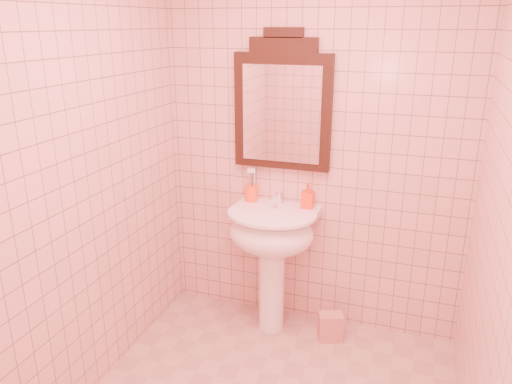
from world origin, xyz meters
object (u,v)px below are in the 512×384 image
(mirror, at_px, (282,106))
(soap_dispenser, at_px, (308,196))
(towel, at_px, (331,327))
(pedestal_sink, at_px, (272,241))
(toothbrush_cup, at_px, (251,193))

(mirror, bearing_deg, soap_dispenser, -14.46)
(towel, bearing_deg, pedestal_sink, 179.79)
(mirror, height_order, soap_dispenser, mirror)
(towel, bearing_deg, soap_dispenser, 145.37)
(toothbrush_cup, distance_m, towel, 1.04)
(soap_dispenser, height_order, towel, soap_dispenser)
(mirror, distance_m, toothbrush_cup, 0.63)
(pedestal_sink, height_order, mirror, mirror)
(pedestal_sink, distance_m, mirror, 0.88)
(mirror, relative_size, toothbrush_cup, 4.33)
(towel, bearing_deg, mirror, 154.09)
(pedestal_sink, bearing_deg, toothbrush_cup, 140.73)
(mirror, distance_m, towel, 1.49)
(toothbrush_cup, relative_size, soap_dispenser, 1.22)
(toothbrush_cup, height_order, soap_dispenser, toothbrush_cup)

